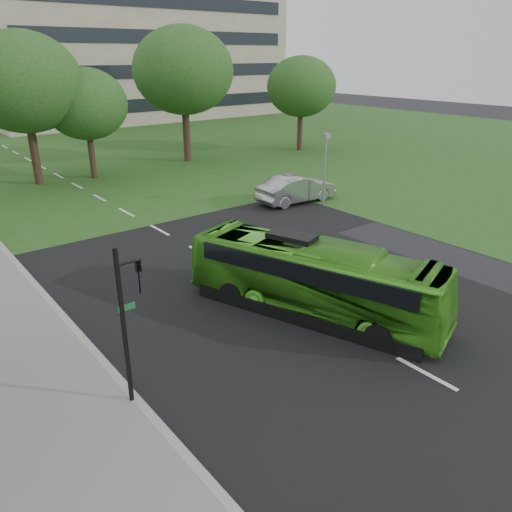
# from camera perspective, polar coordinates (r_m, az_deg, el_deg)

# --- Properties ---
(ground) EXTENTS (160.00, 160.00, 0.00)m
(ground) POSITION_cam_1_polar(r_m,az_deg,el_deg) (16.41, 13.03, -9.82)
(ground) COLOR black
(ground) RESTS_ON ground
(street_surfaces) EXTENTS (120.00, 120.00, 0.15)m
(street_surfaces) POSITION_cam_1_polar(r_m,az_deg,el_deg) (34.05, -18.51, 6.50)
(street_surfaces) COLOR black
(street_surfaces) RESTS_ON ground
(office_building) EXTENTS (40.10, 20.10, 25.00)m
(office_building) POSITION_cam_1_polar(r_m,az_deg,el_deg) (77.88, -14.27, 24.41)
(office_building) COLOR gray
(office_building) RESTS_ON ground
(tree_park_b) EXTENTS (7.67, 7.67, 10.06)m
(tree_park_b) POSITION_cam_1_polar(r_m,az_deg,el_deg) (37.85, -25.09, 17.52)
(tree_park_b) COLOR black
(tree_park_b) RESTS_ON ground
(tree_park_c) EXTENTS (5.82, 5.82, 7.73)m
(tree_park_c) POSITION_cam_1_polar(r_m,az_deg,el_deg) (38.53, -18.89, 16.10)
(tree_park_c) COLOR black
(tree_park_c) RESTS_ON ground
(tree_park_d) EXTENTS (8.12, 8.12, 10.74)m
(tree_park_d) POSITION_cam_1_polar(r_m,az_deg,el_deg) (43.15, -8.30, 20.22)
(tree_park_d) COLOR black
(tree_park_d) RESTS_ON ground
(tree_park_e) EXTENTS (6.33, 6.33, 8.44)m
(tree_park_e) POSITION_cam_1_polar(r_m,az_deg,el_deg) (48.33, 5.20, 18.71)
(tree_park_e) COLOR black
(tree_park_e) RESTS_ON ground
(bus) EXTENTS (5.13, 9.48, 2.59)m
(bus) POSITION_cam_1_polar(r_m,az_deg,el_deg) (17.40, 6.66, -2.61)
(bus) COLOR green
(bus) RESTS_ON ground
(sedan) EXTENTS (5.19, 2.01, 1.69)m
(sedan) POSITION_cam_1_polar(r_m,az_deg,el_deg) (30.96, 4.64, 7.67)
(sedan) COLOR #98979C
(sedan) RESTS_ON ground
(traffic_light) EXTENTS (0.70, 0.20, 4.39)m
(traffic_light) POSITION_cam_1_polar(r_m,az_deg,el_deg) (12.67, -14.44, -6.62)
(traffic_light) COLOR black
(traffic_light) RESTS_ON ground
(camera_pole) EXTENTS (0.40, 0.36, 4.29)m
(camera_pole) POSITION_cam_1_polar(r_m,az_deg,el_deg) (30.00, 7.93, 10.84)
(camera_pole) COLOR gray
(camera_pole) RESTS_ON ground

